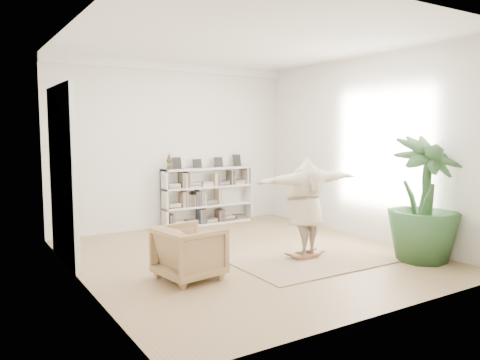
# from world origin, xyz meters

# --- Properties ---
(floor) EXTENTS (6.00, 6.00, 0.00)m
(floor) POSITION_xyz_m (0.00, 0.00, 0.00)
(floor) COLOR #92764B
(floor) RESTS_ON ground
(room_shell) EXTENTS (6.00, 6.00, 6.00)m
(room_shell) POSITION_xyz_m (0.00, 2.94, 3.51)
(room_shell) COLOR silver
(room_shell) RESTS_ON floor
(doors) EXTENTS (0.09, 1.78, 2.92)m
(doors) POSITION_xyz_m (-2.70, 1.30, 1.40)
(doors) COLOR white
(doors) RESTS_ON floor
(bookshelf) EXTENTS (2.20, 0.35, 1.64)m
(bookshelf) POSITION_xyz_m (0.74, 2.82, 0.64)
(bookshelf) COLOR silver
(bookshelf) RESTS_ON floor
(armchair) EXTENTS (0.97, 0.95, 0.78)m
(armchair) POSITION_xyz_m (-1.38, -0.61, 0.39)
(armchair) COLOR tan
(armchair) RESTS_ON floor
(rug) EXTENTS (2.52, 2.02, 0.02)m
(rug) POSITION_xyz_m (0.73, -0.65, 0.01)
(rug) COLOR tan
(rug) RESTS_ON floor
(rocker_board) EXTENTS (0.46, 0.28, 0.10)m
(rocker_board) POSITION_xyz_m (0.73, -0.65, 0.06)
(rocker_board) COLOR brown
(rocker_board) RESTS_ON rug
(person) EXTENTS (2.00, 0.56, 1.63)m
(person) POSITION_xyz_m (0.73, -0.65, 0.93)
(person) COLOR beige
(person) RESTS_ON rocker_board
(houseplant) EXTENTS (1.35, 1.35, 2.06)m
(houseplant) POSITION_xyz_m (2.30, -1.76, 1.03)
(houseplant) COLOR #2B5128
(houseplant) RESTS_ON floor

